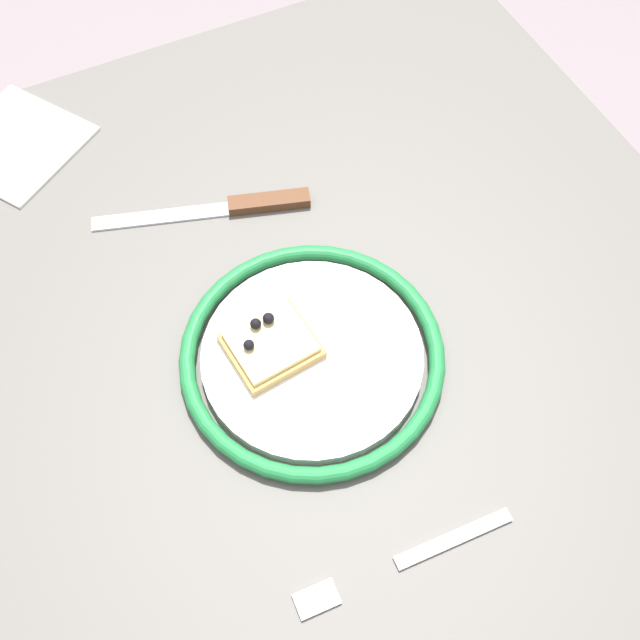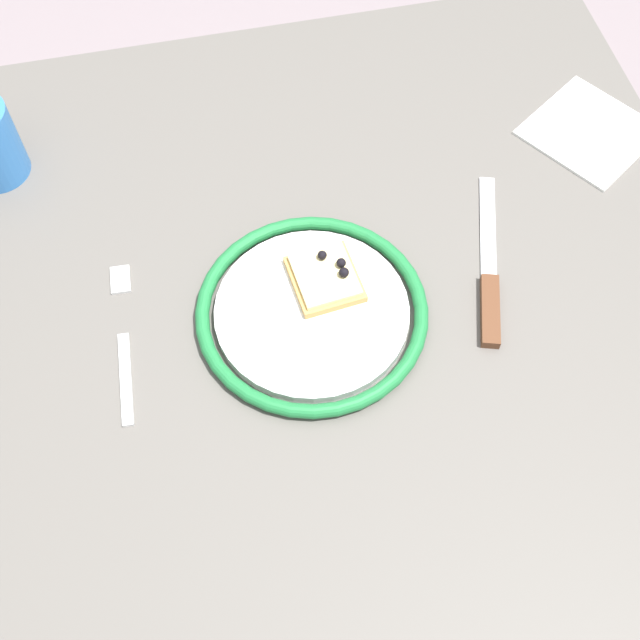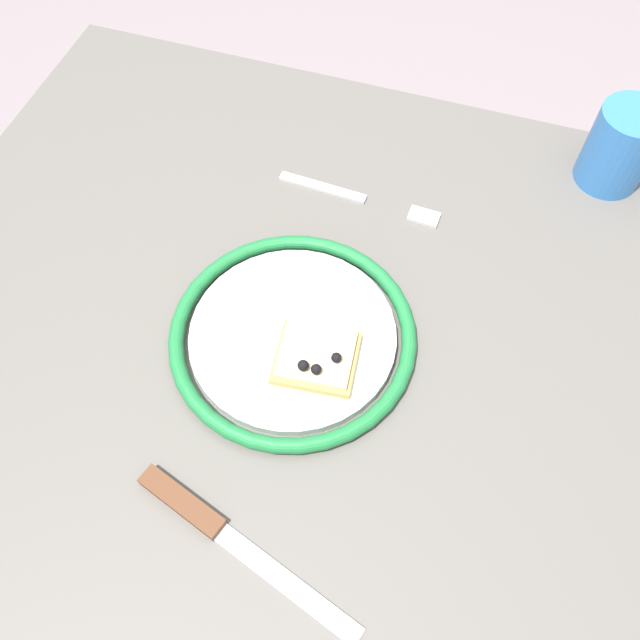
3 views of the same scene
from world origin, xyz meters
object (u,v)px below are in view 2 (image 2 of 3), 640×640
Objects in this scene: knife at (489,287)px; pizza_slice_near at (325,277)px; napkin at (589,132)px; dining_table at (344,344)px; plate at (312,312)px; fork at (124,340)px.

pizza_slice_near is at bearing 166.99° from knife.
napkin is at bearing 22.44° from pizza_slice_near.
napkin is at bearing 26.48° from dining_table.
plate is 2.92× the size of pizza_slice_near.
pizza_slice_near reaches higher than dining_table.
napkin is (0.20, 0.20, -0.00)m from knife.
knife is at bearing -6.70° from dining_table.
fork and napkin have the same top height.
dining_table is 6.70× the size of napkin.
knife is at bearing -3.04° from fork.
knife reaches higher than dining_table.
fork is at bearing 179.34° from dining_table.
dining_table is 0.27m from fork.
plate is 1.28× the size of fork.
dining_table is 4.65× the size of fork.
dining_table is 0.19m from knife.
plate is 1.10× the size of knife.
napkin is (0.41, 0.19, -0.01)m from plate.
pizza_slice_near reaches higher than knife.
pizza_slice_near reaches higher than napkin.
knife is at bearing -2.44° from plate.
plate reaches higher than knife.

